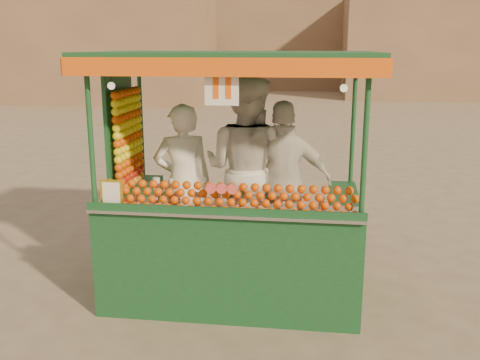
# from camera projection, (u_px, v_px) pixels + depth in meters

# --- Properties ---
(ground) EXTENTS (90.00, 90.00, 0.00)m
(ground) POSITION_uv_depth(u_px,v_px,m) (211.00, 291.00, 5.75)
(ground) COLOR #6A5C4B
(ground) RESTS_ON ground
(building_left) EXTENTS (10.00, 6.00, 6.00)m
(building_left) POSITION_uv_depth(u_px,v_px,m) (101.00, 36.00, 25.43)
(building_left) COLOR #86694C
(building_left) RESTS_ON ground
(building_right) EXTENTS (9.00, 6.00, 5.00)m
(building_right) POSITION_uv_depth(u_px,v_px,m) (435.00, 46.00, 27.32)
(building_right) COLOR #86694C
(building_right) RESTS_ON ground
(building_center) EXTENTS (14.00, 7.00, 7.00)m
(building_center) POSITION_uv_depth(u_px,v_px,m) (267.00, 30.00, 34.02)
(building_center) COLOR #86694C
(building_center) RESTS_ON ground
(juice_cart) EXTENTS (2.72, 1.77, 2.48)m
(juice_cart) POSITION_uv_depth(u_px,v_px,m) (227.00, 221.00, 5.47)
(juice_cart) COLOR #113E22
(juice_cart) RESTS_ON ground
(vendor_left) EXTENTS (0.71, 0.58, 1.67)m
(vendor_left) POSITION_uv_depth(u_px,v_px,m) (183.00, 182.00, 5.77)
(vendor_left) COLOR white
(vendor_left) RESTS_ON ground
(vendor_middle) EXTENTS (1.13, 0.99, 1.96)m
(vendor_middle) POSITION_uv_depth(u_px,v_px,m) (246.00, 169.00, 5.71)
(vendor_middle) COLOR silver
(vendor_middle) RESTS_ON ground
(vendor_right) EXTENTS (1.04, 0.54, 1.71)m
(vendor_right) POSITION_uv_depth(u_px,v_px,m) (284.00, 182.00, 5.68)
(vendor_right) COLOR silver
(vendor_right) RESTS_ON ground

